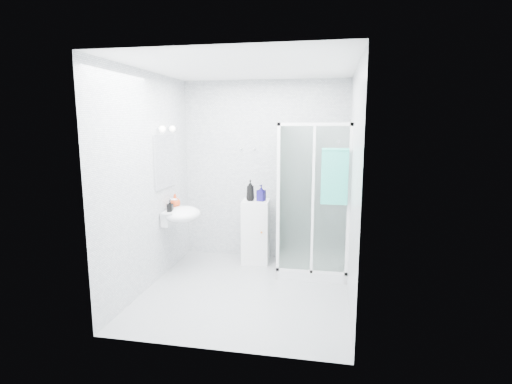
% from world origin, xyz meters
% --- Properties ---
extents(room, '(2.40, 2.60, 2.60)m').
position_xyz_m(room, '(0.00, 0.00, 1.30)').
color(room, silver).
rests_on(room, ground).
extents(shower_enclosure, '(0.90, 0.95, 2.00)m').
position_xyz_m(shower_enclosure, '(0.67, 0.77, 0.45)').
color(shower_enclosure, white).
rests_on(shower_enclosure, ground).
extents(wall_basin, '(0.46, 0.56, 0.35)m').
position_xyz_m(wall_basin, '(-0.99, 0.45, 0.80)').
color(wall_basin, white).
rests_on(wall_basin, ground).
extents(mirror, '(0.02, 0.60, 0.70)m').
position_xyz_m(mirror, '(-1.19, 0.45, 1.50)').
color(mirror, white).
rests_on(mirror, room).
extents(vanity_lights, '(0.10, 0.40, 0.08)m').
position_xyz_m(vanity_lights, '(-1.14, 0.45, 1.92)').
color(vanity_lights, silver).
rests_on(vanity_lights, room).
extents(wall_hooks, '(0.23, 0.06, 0.03)m').
position_xyz_m(wall_hooks, '(-0.25, 1.26, 1.62)').
color(wall_hooks, silver).
rests_on(wall_hooks, room).
extents(storage_cabinet, '(0.40, 0.42, 0.91)m').
position_xyz_m(storage_cabinet, '(-0.08, 1.01, 0.46)').
color(storage_cabinet, white).
rests_on(storage_cabinet, ground).
extents(hand_towel, '(0.32, 0.05, 0.68)m').
position_xyz_m(hand_towel, '(1.00, 0.36, 1.38)').
color(hand_towel, teal).
rests_on(hand_towel, shower_enclosure).
extents(shampoo_bottle_a, '(0.15, 0.15, 0.30)m').
position_xyz_m(shampoo_bottle_a, '(-0.15, 0.98, 1.06)').
color(shampoo_bottle_a, black).
rests_on(shampoo_bottle_a, storage_cabinet).
extents(shampoo_bottle_b, '(0.13, 0.13, 0.23)m').
position_xyz_m(shampoo_bottle_b, '(0.00, 0.99, 1.03)').
color(shampoo_bottle_b, '#140E55').
rests_on(shampoo_bottle_b, storage_cabinet).
extents(soap_dispenser_orange, '(0.17, 0.17, 0.18)m').
position_xyz_m(soap_dispenser_orange, '(-1.11, 0.57, 0.95)').
color(soap_dispenser_orange, '#C73F17').
rests_on(soap_dispenser_orange, wall_basin).
extents(soap_dispenser_black, '(0.07, 0.07, 0.15)m').
position_xyz_m(soap_dispenser_black, '(-1.07, 0.30, 0.94)').
color(soap_dispenser_black, black).
rests_on(soap_dispenser_black, wall_basin).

